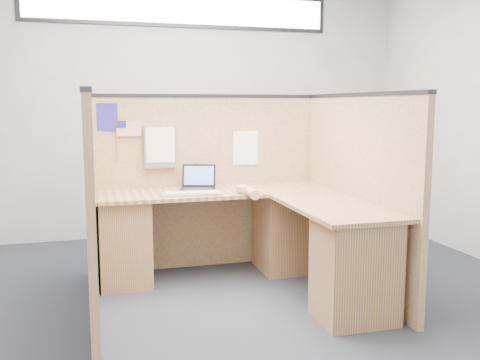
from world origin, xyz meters
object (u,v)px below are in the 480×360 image
object	(u,v)px
laptop	(196,184)
mouse	(243,191)
l_desk	(250,240)
keyboard	(192,194)

from	to	relation	value
laptop	mouse	distance (m)	0.43
l_desk	keyboard	xyz separation A→B (m)	(-0.42, 0.19, 0.35)
l_desk	laptop	xyz separation A→B (m)	(-0.33, 0.47, 0.39)
l_desk	laptop	size ratio (longest dim) A/B	5.57
keyboard	l_desk	bearing A→B (deg)	-17.76
l_desk	mouse	size ratio (longest dim) A/B	17.78
laptop	keyboard	bearing A→B (deg)	-89.98
l_desk	mouse	world-z (taller)	mouse
laptop	keyboard	size ratio (longest dim) A/B	0.74
l_desk	mouse	bearing A→B (deg)	90.36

